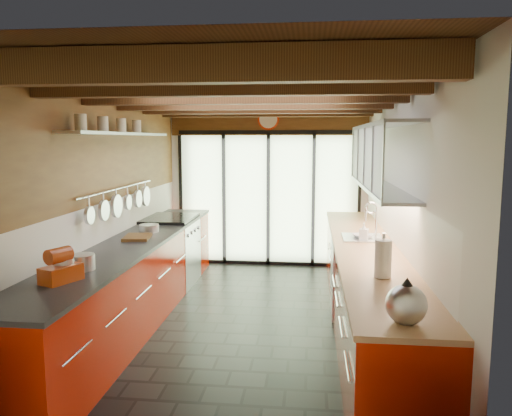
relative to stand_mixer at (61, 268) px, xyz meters
name	(u,v)px	position (x,y,z in m)	size (l,w,h in m)	color
ground	(247,324)	(1.27, 1.63, -1.03)	(5.50, 5.50, 0.00)	black
room_shell	(247,176)	(1.27, 1.63, 0.62)	(5.50, 5.50, 5.50)	silver
ceiling_beams	(251,101)	(1.27, 2.01, 1.43)	(3.14, 5.06, 4.90)	#593316
glass_door	(268,163)	(1.27, 4.33, 0.63)	(2.95, 0.10, 2.90)	#C6EAAD
left_counter	(135,280)	(-0.01, 1.63, -0.57)	(0.68, 5.00, 0.92)	#A71602
range_stove	(171,251)	(-0.01, 3.08, -0.56)	(0.66, 0.90, 0.97)	silver
right_counter	(365,288)	(2.54, 1.63, -0.57)	(0.68, 5.00, 0.92)	#A71602
sink_assembly	(364,235)	(2.56, 2.03, -0.07)	(0.45, 0.52, 0.43)	silver
upper_cabinets_right	(380,157)	(2.70, 1.93, 0.82)	(0.34, 3.00, 3.00)	silver
left_wall_fixtures	(122,160)	(-0.20, 1.89, 0.77)	(0.28, 2.60, 0.96)	silver
stand_mixer	(61,268)	(0.00, 0.00, 0.00)	(0.29, 0.35, 0.28)	#B03A0E
pot_large	(82,262)	(0.00, 0.36, -0.04)	(0.21, 0.21, 0.14)	silver
pot_small	(149,228)	(0.00, 2.16, -0.07)	(0.23, 0.23, 0.09)	silver
cutting_board	(137,237)	(0.00, 1.73, -0.09)	(0.28, 0.39, 0.03)	brown
kettle	(406,302)	(2.54, -0.62, 0.02)	(0.29, 0.33, 0.30)	silver
paper_towel	(383,259)	(2.54, 0.39, 0.04)	(0.14, 0.14, 0.37)	white
soap_bottle	(364,232)	(2.54, 1.88, -0.01)	(0.09, 0.09, 0.20)	silver
bowl	(362,236)	(2.54, 2.01, -0.08)	(0.22, 0.22, 0.05)	silver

